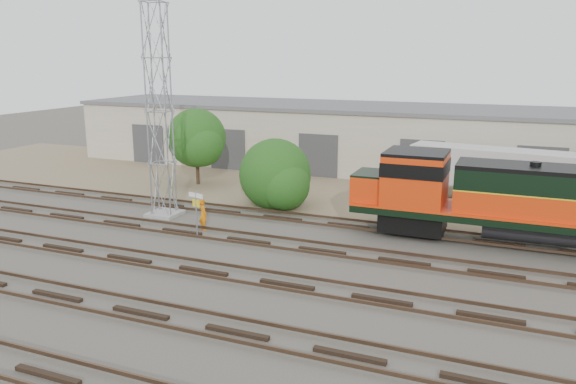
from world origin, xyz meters
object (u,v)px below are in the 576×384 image
at_px(locomotive, 525,200).
at_px(semi_trailer, 511,171).
at_px(worker, 203,215).
at_px(signal_tower, 160,116).

relative_size(locomotive, semi_trailer, 1.47).
relative_size(worker, semi_trailer, 0.15).
bearing_deg(signal_tower, worker, -24.61).
relative_size(locomotive, worker, 10.09).
height_order(signal_tower, semi_trailer, signal_tower).
bearing_deg(semi_trailer, signal_tower, -144.37).
bearing_deg(locomotive, worker, -167.49).
bearing_deg(worker, signal_tower, 10.63).
bearing_deg(signal_tower, locomotive, 5.48).
xyz_separation_m(signal_tower, semi_trailer, (19.02, 9.90, -3.67)).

